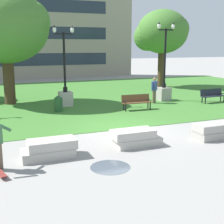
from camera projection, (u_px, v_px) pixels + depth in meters
ground_plane at (123, 129)px, 14.45m from camera, size 140.00×140.00×0.00m
grass_lawn at (71, 97)px, 23.55m from camera, size 40.00×20.00×0.02m
concrete_block_center at (50, 149)px, 10.80m from camera, size 1.88×0.90×0.64m
concrete_block_left at (135, 138)px, 12.10m from camera, size 1.91×0.90×0.64m
concrete_block_right at (214, 131)px, 13.08m from camera, size 1.82×0.90×0.64m
skateboard at (0, 172)px, 9.37m from camera, size 0.45×1.04×0.14m
puddle at (110, 167)px, 9.99m from camera, size 1.30×1.30×0.01m
park_bench_near_left at (212, 95)px, 21.08m from camera, size 1.82×0.61×0.90m
park_bench_near_right at (136, 101)px, 18.71m from camera, size 1.82×0.62×0.90m
lamp_post_right at (164, 85)px, 21.75m from camera, size 1.32×0.80×5.31m
lamp_post_center at (65, 90)px, 19.76m from camera, size 1.32×0.80×4.98m
tree_far_left at (4, 28)px, 19.64m from camera, size 5.75×5.48×7.30m
tree_far_right at (162, 33)px, 28.03m from camera, size 4.81×4.58×6.94m
trash_bin at (58, 103)px, 18.16m from camera, size 0.49×0.49×0.96m
person_bystander_near_lawn at (154, 89)px, 20.72m from camera, size 0.63×0.42×1.71m
building_facade_distant at (16, 28)px, 34.68m from camera, size 27.81×1.03×11.40m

